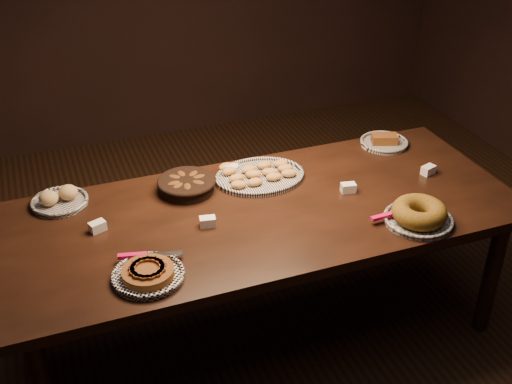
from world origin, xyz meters
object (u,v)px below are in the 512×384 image
object	(u,v)px
buffet_table	(263,223)
apple_tart_plate	(148,273)
bundt_cake_plate	(419,215)
madeleine_platter	(259,175)

from	to	relation	value
buffet_table	apple_tart_plate	size ratio (longest dim) A/B	7.65
bundt_cake_plate	buffet_table	bearing A→B (deg)	138.15
madeleine_platter	bundt_cake_plate	xyz separation A→B (m)	(0.52, -0.62, 0.02)
apple_tart_plate	buffet_table	bearing A→B (deg)	4.62
buffet_table	bundt_cake_plate	distance (m)	0.71
madeleine_platter	apple_tart_plate	bearing A→B (deg)	-136.90
apple_tart_plate	madeleine_platter	size ratio (longest dim) A/B	0.70
apple_tart_plate	madeleine_platter	distance (m)	0.91
buffet_table	apple_tart_plate	xyz separation A→B (m)	(-0.61, -0.31, 0.10)
madeleine_platter	bundt_cake_plate	world-z (taller)	bundt_cake_plate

